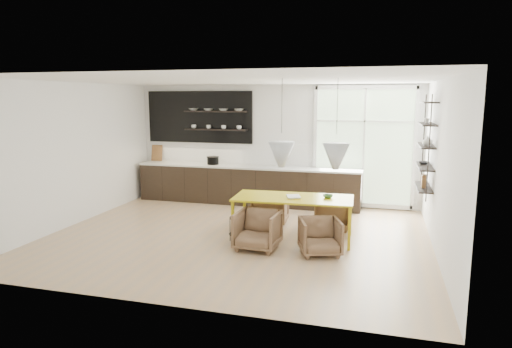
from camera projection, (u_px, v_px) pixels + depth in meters
The scene contains 11 objects.
room at pixel (281, 154), 9.25m from camera, with size 7.02×6.01×2.91m.
kitchen_run at pixel (244, 179), 11.24m from camera, with size 5.54×0.69×2.75m.
right_shelving at pixel (426, 148), 8.56m from camera, with size 0.26×1.22×1.90m.
dining_table at pixel (293, 200), 8.35m from camera, with size 2.21×1.08×0.79m.
armchair_back_left at pixel (270, 209), 9.40m from camera, with size 0.69×0.71×0.65m, color brown.
armchair_back_right at pixel (332, 213), 9.10m from camera, with size 0.68×0.70×0.64m, color brown.
armchair_front_left at pixel (258, 230), 7.85m from camera, with size 0.72×0.74×0.67m, color brown.
armchair_front_right at pixel (320, 237), 7.59m from camera, with size 0.65×0.67×0.61m, color brown.
wire_stool at pixel (238, 225), 8.33m from camera, with size 0.35×0.35×0.44m.
table_book at pixel (287, 197), 8.31m from camera, with size 0.24×0.32×0.03m, color white.
table_bowl at pixel (328, 196), 8.29m from camera, with size 0.18×0.18×0.06m, color #457444.
Camera 1 is at (2.57, -7.89, 2.59)m, focal length 32.00 mm.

